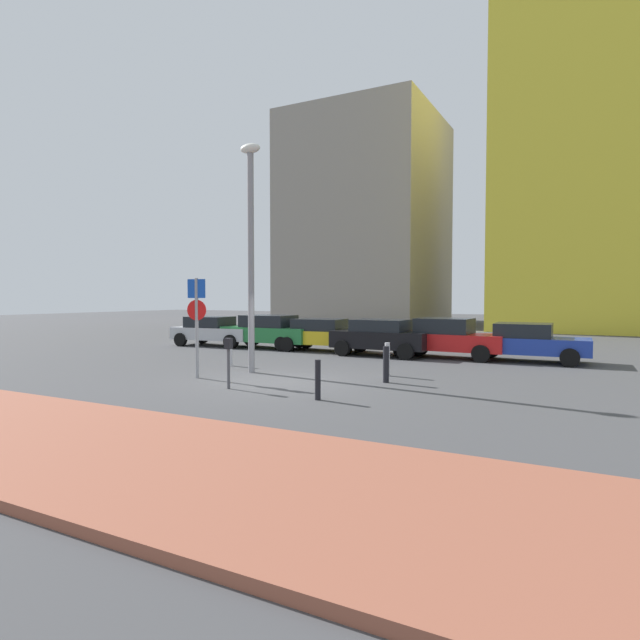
% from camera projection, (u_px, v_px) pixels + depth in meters
% --- Properties ---
extents(ground_plane, '(120.00, 120.00, 0.00)m').
position_uv_depth(ground_plane, '(275.00, 382.00, 14.62)').
color(ground_plane, '#424244').
extents(sidewalk_brick, '(40.00, 4.08, 0.14)m').
position_uv_depth(sidewalk_brick, '(48.00, 438.00, 8.55)').
color(sidewalk_brick, '#93513D').
rests_on(sidewalk_brick, ground).
extents(parked_car_silver, '(4.29, 2.13, 1.42)m').
position_uv_depth(parked_car_silver, '(214.00, 331.00, 25.27)').
color(parked_car_silver, '#B7BABF').
rests_on(parked_car_silver, ground).
extents(parked_car_green, '(4.38, 1.93, 1.53)m').
position_uv_depth(parked_car_green, '(269.00, 331.00, 24.02)').
color(parked_car_green, '#237238').
rests_on(parked_car_green, ground).
extents(parked_car_yellow, '(4.46, 2.09, 1.41)m').
position_uv_depth(parked_car_yellow, '(320.00, 334.00, 22.94)').
color(parked_car_yellow, gold).
rests_on(parked_car_yellow, ground).
extents(parked_car_black, '(3.96, 1.97, 1.47)m').
position_uv_depth(parked_car_black, '(381.00, 337.00, 20.96)').
color(parked_car_black, black).
rests_on(parked_car_black, ground).
extents(parked_car_red, '(4.54, 2.00, 1.55)m').
position_uv_depth(parked_car_red, '(446.00, 338.00, 20.29)').
color(parked_car_red, red).
rests_on(parked_car_red, ground).
extents(parked_car_blue, '(4.36, 2.12, 1.41)m').
position_uv_depth(parked_car_blue, '(525.00, 342.00, 19.07)').
color(parked_car_blue, '#1E389E').
rests_on(parked_car_blue, ground).
extents(parking_sign_post, '(0.59, 0.17, 2.92)m').
position_uv_depth(parking_sign_post, '(197.00, 315.00, 15.20)').
color(parking_sign_post, gray).
rests_on(parking_sign_post, ground).
extents(parking_meter, '(0.18, 0.14, 1.32)m').
position_uv_depth(parking_meter, '(228.00, 356.00, 13.46)').
color(parking_meter, '#4C4C51').
rests_on(parking_meter, ground).
extents(street_lamp, '(0.70, 0.36, 7.12)m').
position_uv_depth(street_lamp, '(251.00, 239.00, 16.22)').
color(street_lamp, gray).
rests_on(street_lamp, ground).
extents(traffic_bollard_near, '(0.14, 0.14, 0.93)m').
position_uv_depth(traffic_bollard_near, '(318.00, 380.00, 12.02)').
color(traffic_bollard_near, black).
rests_on(traffic_bollard_near, ground).
extents(traffic_bollard_mid, '(0.17, 0.17, 1.01)m').
position_uv_depth(traffic_bollard_mid, '(386.00, 364.00, 14.45)').
color(traffic_bollard_mid, black).
rests_on(traffic_bollard_mid, ground).
extents(traffic_bollard_far, '(0.15, 0.15, 1.00)m').
position_uv_depth(traffic_bollard_far, '(387.00, 359.00, 15.69)').
color(traffic_bollard_far, '#B7B7BC').
rests_on(traffic_bollard_far, ground).
extents(traffic_bollard_edge, '(0.13, 0.13, 0.86)m').
position_uv_depth(traffic_bollard_edge, '(231.00, 353.00, 17.95)').
color(traffic_bollard_edge, '#B7B7BC').
rests_on(traffic_bollard_edge, ground).
extents(building_under_construction, '(13.25, 13.60, 19.31)m').
position_uv_depth(building_under_construction, '(367.00, 221.00, 50.21)').
color(building_under_construction, gray).
rests_on(building_under_construction, ground).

